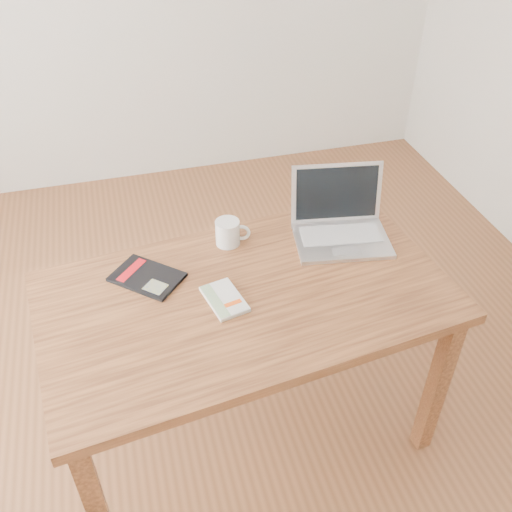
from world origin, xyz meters
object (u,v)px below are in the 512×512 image
object	(u,v)px
white_guidebook	(224,299)
coffee_mug	(228,232)
black_guidebook	(147,277)
laptop	(340,223)
desk	(247,312)

from	to	relation	value
white_guidebook	coffee_mug	bearing A→B (deg)	61.80
white_guidebook	black_guidebook	distance (m)	0.29
black_guidebook	laptop	distance (m)	0.73
desk	coffee_mug	size ratio (longest dim) A/B	11.30
laptop	desk	bearing A→B (deg)	-142.44
black_guidebook	coffee_mug	size ratio (longest dim) A/B	2.16
desk	white_guidebook	xyz separation A→B (m)	(-0.08, -0.02, 0.10)
desk	laptop	distance (m)	0.50
white_guidebook	laptop	distance (m)	0.56
white_guidebook	black_guidebook	size ratio (longest dim) A/B	0.70
coffee_mug	laptop	bearing A→B (deg)	8.56
white_guidebook	coffee_mug	world-z (taller)	coffee_mug
desk	white_guidebook	world-z (taller)	white_guidebook
white_guidebook	coffee_mug	xyz separation A→B (m)	(0.09, 0.30, 0.04)
desk	coffee_mug	bearing A→B (deg)	81.70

